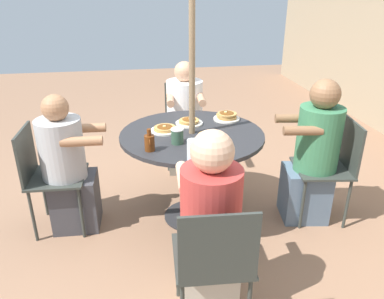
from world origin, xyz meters
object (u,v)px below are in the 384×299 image
pancake_plate_c (208,139)px  coffee_cup (177,136)px  patio_chair_south (184,118)px  patio_table (192,147)px  diner_west (68,170)px  drinking_glass_a (193,150)px  patio_chair_west (46,172)px  pancake_plate_a (189,122)px  diner_south (185,122)px  diner_north (210,233)px  patio_chair_east (332,163)px  syrup_bottle (150,142)px  patio_chair_north (214,258)px  pancake_plate_b (165,129)px  pancake_plate_d (227,117)px  diner_east (313,158)px

pancake_plate_c → coffee_cup: coffee_cup is taller
patio_chair_south → pancake_plate_c: bearing=94.6°
patio_table → coffee_cup: (0.18, -0.14, 0.17)m
patio_table → coffee_cup: 0.28m
diner_west → drinking_glass_a: 1.07m
patio_chair_west → pancake_plate_a: patio_chair_west is taller
diner_south → coffee_cup: size_ratio=10.01×
diner_north → diner_south: diner_north is taller
patio_chair_east → coffee_cup: 1.28m
pancake_plate_c → diner_west: bearing=-102.5°
patio_chair_west → pancake_plate_c: 1.26m
patio_table → syrup_bottle: size_ratio=7.02×
syrup_bottle → drinking_glass_a: 0.33m
coffee_cup → patio_chair_west: bearing=-103.1°
patio_table → patio_chair_north: size_ratio=1.31×
pancake_plate_b → pancake_plate_d: (-0.19, 0.54, 0.01)m
pancake_plate_a → coffee_cup: bearing=-20.7°
diner_west → pancake_plate_d: (-0.22, 1.29, 0.28)m
pancake_plate_a → pancake_plate_b: 0.25m
patio_table → diner_north: 0.96m
pancake_plate_b → patio_chair_west: bearing=-88.5°
patio_table → pancake_plate_d: (-0.25, 0.33, 0.14)m
diner_north → pancake_plate_a: bearing=90.2°
drinking_glass_a → syrup_bottle: bearing=-125.3°
patio_chair_west → patio_chair_north: bearing=44.5°
diner_west → diner_east: bearing=86.9°
patio_chair_north → syrup_bottle: syrup_bottle is taller
diner_east → pancake_plate_a: 1.02m
patio_table → pancake_plate_c: (0.19, 0.09, 0.14)m
drinking_glass_a → diner_west: bearing=-119.8°
patio_chair_east → diner_west: bearing=92.9°
diner_north → patio_chair_west: size_ratio=1.37×
patio_chair_east → patio_chair_west: size_ratio=1.00×
patio_chair_east → patio_chair_south: (-1.28, -1.01, 0.00)m
patio_chair_east → drinking_glass_a: drinking_glass_a is taller
pancake_plate_a → coffee_cup: size_ratio=1.97×
coffee_cup → patio_chair_east: bearing=90.8°
patio_table → patio_chair_south: (-1.11, 0.10, -0.15)m
coffee_cup → diner_east: bearing=92.2°
diner_north → patio_chair_east: bearing=37.5°
diner_east → patio_chair_south: diner_east is taller
patio_chair_north → pancake_plate_d: bearing=77.1°
patio_chair_east → pancake_plate_c: bearing=100.1°
patio_chair_south → pancake_plate_d: patio_chair_south is taller
patio_chair_north → diner_east: 1.40m
coffee_cup → drinking_glass_a: 0.29m
diner_east → diner_south: 1.39m
patio_chair_west → coffee_cup: bearing=79.2°
patio_chair_east → patio_chair_south: same height
patio_table → drinking_glass_a: (0.47, -0.07, 0.18)m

